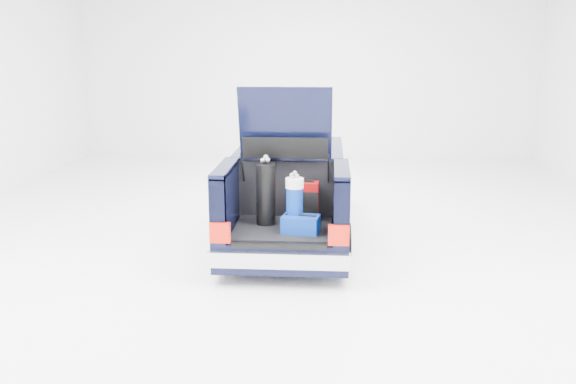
# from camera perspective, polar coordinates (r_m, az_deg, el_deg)

# --- Properties ---
(ground) EXTENTS (14.00, 14.00, 0.00)m
(ground) POSITION_cam_1_polar(r_m,az_deg,el_deg) (9.84, 0.20, -4.12)
(ground) COLOR white
(ground) RESTS_ON ground
(car) EXTENTS (1.87, 4.65, 2.47)m
(car) POSITION_cam_1_polar(r_m,az_deg,el_deg) (9.76, 0.24, -0.17)
(car) COLOR black
(car) RESTS_ON ground
(red_suitcase) EXTENTS (0.35, 0.24, 0.57)m
(red_suitcase) POSITION_cam_1_polar(r_m,az_deg,el_deg) (8.54, 1.71, -0.85)
(red_suitcase) COLOR #750305
(red_suitcase) RESTS_ON car
(black_golf_bag) EXTENTS (0.33, 0.35, 0.95)m
(black_golf_bag) POSITION_cam_1_polar(r_m,az_deg,el_deg) (8.29, -2.08, -0.17)
(black_golf_bag) COLOR black
(black_golf_bag) RESTS_ON car
(blue_golf_bag) EXTENTS (0.31, 0.31, 0.80)m
(blue_golf_bag) POSITION_cam_1_polar(r_m,az_deg,el_deg) (8.02, 0.62, -1.12)
(blue_golf_bag) COLOR black
(blue_golf_bag) RESTS_ON car
(blue_duffel) EXTENTS (0.52, 0.38, 0.25)m
(blue_duffel) POSITION_cam_1_polar(r_m,az_deg,el_deg) (7.99, 1.20, -3.02)
(blue_duffel) COLOR navy
(blue_duffel) RESTS_ON car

